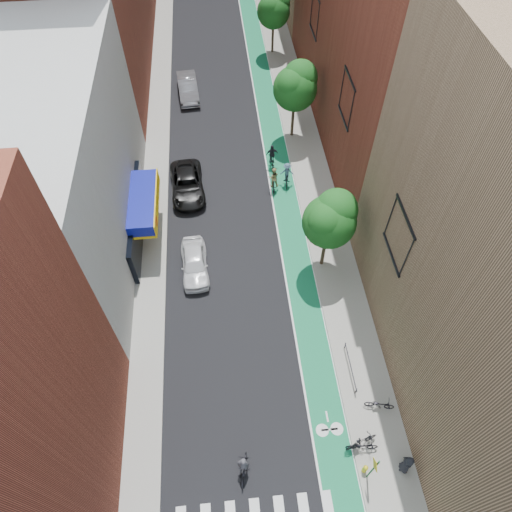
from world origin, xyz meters
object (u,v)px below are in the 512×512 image
object	(u,v)px
parked_car_silver	(188,88)
fire_hydrant	(365,469)
parked_car_black	(187,184)
cyclist_lead	(244,468)
parked_car_white	(195,263)
cyclist_lane_mid	(272,159)
pedestrian	(407,464)
cyclist_lane_near	(273,181)
cyclist_lane_far	(287,175)

from	to	relation	value
parked_car_silver	fire_hydrant	world-z (taller)	parked_car_silver
parked_car_black	cyclist_lead	world-z (taller)	cyclist_lead
parked_car_white	parked_car_black	distance (m)	7.64
cyclist_lead	cyclist_lane_mid	distance (m)	23.30
parked_car_silver	pedestrian	world-z (taller)	pedestrian
parked_car_black	pedestrian	xyz separation A→B (m)	(10.77, -21.34, 0.20)
parked_car_silver	cyclist_lane_near	world-z (taller)	cyclist_lane_near
cyclist_lane_mid	pedestrian	size ratio (longest dim) A/B	1.29
cyclist_lane_near	parked_car_white	bearing A→B (deg)	52.47
cyclist_lane_far	fire_hydrant	distance (m)	21.42
parked_car_black	cyclist_lane_far	distance (m)	7.76
fire_hydrant	parked_car_silver	bearing A→B (deg)	104.05
parked_car_white	cyclist_lane_mid	world-z (taller)	cyclist_lane_mid
pedestrian	cyclist_lane_far	bearing A→B (deg)	-151.83
cyclist_lane_near	cyclist_lead	bearing A→B (deg)	82.06
cyclist_lane_far	fire_hydrant	world-z (taller)	cyclist_lane_far
cyclist_lane_far	pedestrian	bearing A→B (deg)	104.98
pedestrian	fire_hydrant	world-z (taller)	pedestrian
parked_car_silver	cyclist_lead	distance (m)	33.72
cyclist_lane_far	cyclist_lane_near	bearing A→B (deg)	32.87
parked_car_silver	parked_car_black	bearing A→B (deg)	-95.48
cyclist_lead	cyclist_lane_near	distance (m)	20.63
parked_car_black	fire_hydrant	xyz separation A→B (m)	(8.73, -21.27, -0.21)
parked_car_silver	fire_hydrant	bearing A→B (deg)	-80.69
parked_car_white	pedestrian	distance (m)	17.18
parked_car_white	cyclist_lane_far	size ratio (longest dim) A/B	2.23
cyclist_lead	parked_car_silver	bearing A→B (deg)	-74.90
parked_car_white	parked_car_silver	world-z (taller)	parked_car_silver
parked_car_white	cyclist_lead	bearing A→B (deg)	-83.33
parked_car_silver	cyclist_lane_mid	world-z (taller)	cyclist_lane_mid
cyclist_lead	pedestrian	xyz separation A→B (m)	(8.12, -0.69, 0.29)
parked_car_silver	pedestrian	size ratio (longest dim) A/B	3.17
parked_car_silver	cyclist_lane_near	size ratio (longest dim) A/B	2.43
cyclist_lane_mid	cyclist_lane_near	bearing A→B (deg)	79.97
cyclist_lead	cyclist_lane_near	bearing A→B (deg)	-90.25
cyclist_lane_near	fire_hydrant	size ratio (longest dim) A/B	2.88
parked_car_silver	cyclist_lane_far	bearing A→B (deg)	-64.16
parked_car_black	pedestrian	world-z (taller)	pedestrian
cyclist_lane_mid	fire_hydrant	size ratio (longest dim) A/B	2.86
parked_car_white	cyclist_lane_far	bearing A→B (deg)	43.57
parked_car_black	cyclist_lead	distance (m)	20.83
cyclist_lane_near	cyclist_lane_far	world-z (taller)	cyclist_lane_near
cyclist_lane_far	cyclist_lead	bearing A→B (deg)	83.19
cyclist_lead	cyclist_lane_mid	xyz separation A→B (m)	(4.21, 22.91, 0.12)
parked_car_black	fire_hydrant	world-z (taller)	parked_car_black
parked_car_black	cyclist_lane_far	xyz separation A→B (m)	(7.76, 0.13, 0.09)
cyclist_lane_far	pedestrian	size ratio (longest dim) A/B	1.23
cyclist_lane_near	cyclist_lane_mid	bearing A→B (deg)	-91.63
cyclist_lead	cyclist_lane_far	world-z (taller)	cyclist_lead
cyclist_lane_mid	cyclist_lane_far	size ratio (longest dim) A/B	1.05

